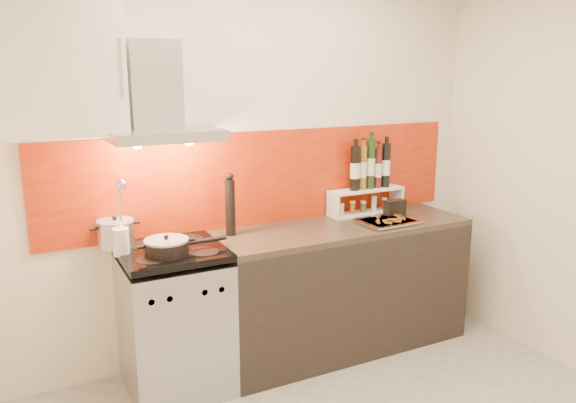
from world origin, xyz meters
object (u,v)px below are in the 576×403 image
range_stove (175,321)px  counter (341,286)px  stock_pot (116,233)px  pepper_mill (230,205)px  saute_pan (168,247)px  baking_tray (388,221)px

range_stove → counter: range_stove is taller
stock_pot → pepper_mill: bearing=-5.5°
range_stove → pepper_mill: pepper_mill is taller
saute_pan → stock_pot: bearing=128.7°
saute_pan → pepper_mill: size_ratio=1.20×
range_stove → saute_pan: size_ratio=1.85×
pepper_mill → baking_tray: pepper_mill is taller
range_stove → stock_pot: 0.65m
pepper_mill → counter: bearing=-8.9°
saute_pan → baking_tray: saute_pan is taller
pepper_mill → stock_pot: bearing=174.5°
stock_pot → counter: bearing=-7.3°
saute_pan → range_stove: bearing=65.3°
saute_pan → baking_tray: 1.54m
stock_pot → saute_pan: bearing=-51.3°
counter → baking_tray: size_ratio=4.46×
range_stove → baking_tray: size_ratio=2.25×
pepper_mill → baking_tray: size_ratio=1.01×
range_stove → stock_pot: size_ratio=4.18×
stock_pot → range_stove: bearing=-34.7°
counter → pepper_mill: size_ratio=4.40×
range_stove → baking_tray: bearing=-3.8°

